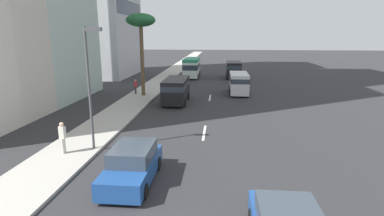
{
  "coord_description": "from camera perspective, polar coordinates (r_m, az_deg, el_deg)",
  "views": [
    {
      "loc": [
        -4.69,
        -0.93,
        6.4
      ],
      "look_at": [
        17.23,
        1.04,
        1.1
      ],
      "focal_mm": 28.54,
      "sensor_mm": 36.0,
      "label": 1
    }
  ],
  "objects": [
    {
      "name": "ground_plane",
      "position": [
        36.76,
        3.62,
        3.48
      ],
      "size": [
        198.0,
        198.0,
        0.0
      ],
      "primitive_type": "plane",
      "color": "#2D2D30"
    },
    {
      "name": "sidewalk_right",
      "position": [
        37.64,
        -7.55,
        3.75
      ],
      "size": [
        162.0,
        3.21,
        0.15
      ],
      "primitive_type": "cube",
      "color": "#B2ADA3",
      "rests_on": "ground_plane"
    },
    {
      "name": "lane_stripe_mid",
      "position": [
        20.53,
        2.31,
        -4.62
      ],
      "size": [
        3.2,
        0.16,
        0.01
      ],
      "primitive_type": "cube",
      "color": "silver",
      "rests_on": "ground_plane"
    },
    {
      "name": "lane_stripe_far",
      "position": [
        31.86,
        3.37,
        1.94
      ],
      "size": [
        3.2,
        0.16,
        0.01
      ],
      "primitive_type": "cube",
      "color": "silver",
      "rests_on": "ground_plane"
    },
    {
      "name": "minibus_second",
      "position": [
        47.0,
        -0.06,
        7.67
      ],
      "size": [
        6.44,
        2.32,
        2.91
      ],
      "rotation": [
        0.0,
        0.0,
        3.14
      ],
      "color": "silver",
      "rests_on": "ground_plane"
    },
    {
      "name": "van_third",
      "position": [
        29.35,
        -3.0,
        3.57
      ],
      "size": [
        5.39,
        2.19,
        2.32
      ],
      "rotation": [
        0.0,
        0.0,
        3.14
      ],
      "color": "black",
      "rests_on": "ground_plane"
    },
    {
      "name": "van_fourth",
      "position": [
        34.11,
        8.74,
        4.8
      ],
      "size": [
        4.94,
        2.06,
        2.29
      ],
      "color": "silver",
      "rests_on": "ground_plane"
    },
    {
      "name": "van_fifth",
      "position": [
        46.68,
        7.79,
        7.26
      ],
      "size": [
        5.06,
        2.22,
        2.44
      ],
      "color": "black",
      "rests_on": "ground_plane"
    },
    {
      "name": "car_sixth",
      "position": [
        14.01,
        -11.05,
        -10.44
      ],
      "size": [
        4.4,
        1.93,
        1.62
      ],
      "rotation": [
        0.0,
        0.0,
        3.14
      ],
      "color": "#1E478C",
      "rests_on": "ground_plane"
    },
    {
      "name": "pedestrian_near_lamp",
      "position": [
        33.65,
        -10.52,
        4.06
      ],
      "size": [
        0.31,
        0.37,
        1.55
      ],
      "rotation": [
        0.0,
        0.0,
        1.91
      ],
      "color": "#333338",
      "rests_on": "sidewalk_right"
    },
    {
      "name": "pedestrian_mid_block",
      "position": [
        17.8,
        -23.02,
        -4.87
      ],
      "size": [
        0.3,
        0.36,
        1.74
      ],
      "rotation": [
        0.0,
        0.0,
        1.38
      ],
      "color": "beige",
      "rests_on": "sidewalk_right"
    },
    {
      "name": "palm_tree",
      "position": [
        32.25,
        -9.55,
        15.31
      ],
      "size": [
        2.97,
        2.97,
        8.36
      ],
      "color": "brown",
      "rests_on": "sidewalk_right"
    },
    {
      "name": "street_lamp",
      "position": [
        17.28,
        -18.5,
        5.79
      ],
      "size": [
        0.24,
        0.97,
        6.68
      ],
      "color": "#4C4C51",
      "rests_on": "sidewalk_right"
    }
  ]
}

